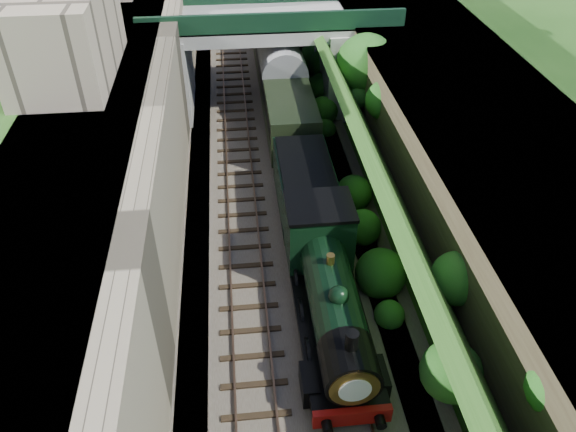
{
  "coord_description": "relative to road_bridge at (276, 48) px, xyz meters",
  "views": [
    {
      "loc": [
        -2.1,
        -11.98,
        17.8
      ],
      "look_at": [
        0.0,
        7.71,
        2.58
      ],
      "focal_mm": 35.0,
      "sensor_mm": 36.0,
      "label": 1
    }
  ],
  "objects": [
    {
      "name": "ground",
      "position": [
        -0.94,
        -24.0,
        -4.08
      ],
      "size": [
        160.0,
        160.0,
        0.0
      ],
      "primitive_type": "plane",
      "color": "#1E4714",
      "rests_on": "ground"
    },
    {
      "name": "trackbed",
      "position": [
        -0.94,
        -4.0,
        -3.98
      ],
      "size": [
        10.0,
        90.0,
        0.2
      ],
      "primitive_type": "cube",
      "color": "#473F38",
      "rests_on": "ground"
    },
    {
      "name": "retaining_wall",
      "position": [
        -6.44,
        -4.0,
        -0.58
      ],
      "size": [
        1.0,
        90.0,
        7.0
      ],
      "primitive_type": "cube",
      "color": "#756B56",
      "rests_on": "ground"
    },
    {
      "name": "street_plateau_left",
      "position": [
        -9.94,
        -4.0,
        -0.58
      ],
      "size": [
        6.0,
        90.0,
        7.0
      ],
      "primitive_type": "cube",
      "color": "#262628",
      "rests_on": "ground"
    },
    {
      "name": "street_plateau_right",
      "position": [
        8.56,
        -4.0,
        -0.95
      ],
      "size": [
        8.0,
        90.0,
        6.25
      ],
      "primitive_type": "cube",
      "color": "#262628",
      "rests_on": "ground"
    },
    {
      "name": "embankment_slope",
      "position": [
        3.95,
        -3.92,
        -1.47
      ],
      "size": [
        4.63,
        90.0,
        6.36
      ],
      "color": "#1E4714",
      "rests_on": "ground"
    },
    {
      "name": "track_left",
      "position": [
        -2.94,
        -4.0,
        -3.83
      ],
      "size": [
        2.5,
        90.0,
        0.2
      ],
      "color": "black",
      "rests_on": "trackbed"
    },
    {
      "name": "track_right",
      "position": [
        0.26,
        -4.0,
        -3.83
      ],
      "size": [
        2.5,
        90.0,
        0.2
      ],
      "color": "black",
      "rests_on": "trackbed"
    },
    {
      "name": "road_bridge",
      "position": [
        0.0,
        0.0,
        0.0
      ],
      "size": [
        16.0,
        6.4,
        7.25
      ],
      "color": "gray",
      "rests_on": "ground"
    },
    {
      "name": "building_near",
      "position": [
        -10.44,
        -10.0,
        4.92
      ],
      "size": [
        4.0,
        8.0,
        4.0
      ],
      "primitive_type": "cube",
      "color": "gray",
      "rests_on": "street_plateau_left"
    },
    {
      "name": "tree",
      "position": [
        4.97,
        -4.94,
        0.57
      ],
      "size": [
        3.6,
        3.8,
        6.6
      ],
      "color": "black",
      "rests_on": "ground"
    },
    {
      "name": "locomotive",
      "position": [
        0.26,
        -20.49,
        -2.18
      ],
      "size": [
        3.1,
        10.22,
        3.83
      ],
      "color": "black",
      "rests_on": "trackbed"
    },
    {
      "name": "tender",
      "position": [
        0.26,
        -13.12,
        -2.46
      ],
      "size": [
        2.7,
        6.0,
        3.05
      ],
      "color": "black",
      "rests_on": "trackbed"
    },
    {
      "name": "coach_front",
      "position": [
        0.26,
        -0.52,
        -2.03
      ],
      "size": [
        2.9,
        18.0,
        3.7
      ],
      "color": "black",
      "rests_on": "trackbed"
    }
  ]
}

